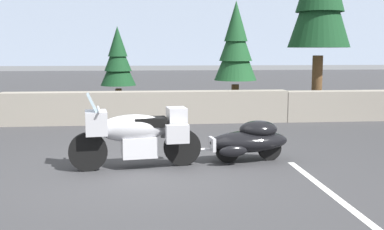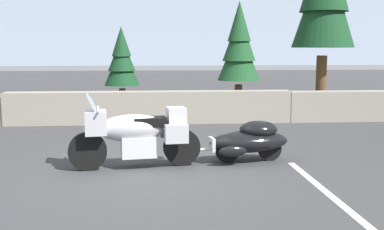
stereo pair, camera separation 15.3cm
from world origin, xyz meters
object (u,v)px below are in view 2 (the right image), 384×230
Objects in this scene: car_shaped_trailer at (249,140)px; pine_tree_secondary at (122,59)px; pine_tree_far_right at (239,45)px.

pine_tree_secondary is at bearing 111.93° from car_shaped_trailer.
car_shaped_trailer is 0.79× the size of pine_tree_secondary.
pine_tree_secondary is 0.80× the size of pine_tree_far_right.
pine_tree_secondary is 3.86m from pine_tree_far_right.
pine_tree_secondary is at bearing 160.05° from pine_tree_far_right.
car_shaped_trailer is 5.96m from pine_tree_far_right.
car_shaped_trailer is 0.63× the size of pine_tree_far_right.
pine_tree_secondary reaches higher than car_shaped_trailer.
pine_tree_far_right is at bearing 81.74° from car_shaped_trailer.
pine_tree_far_right is (3.61, -1.31, 0.44)m from pine_tree_secondary.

